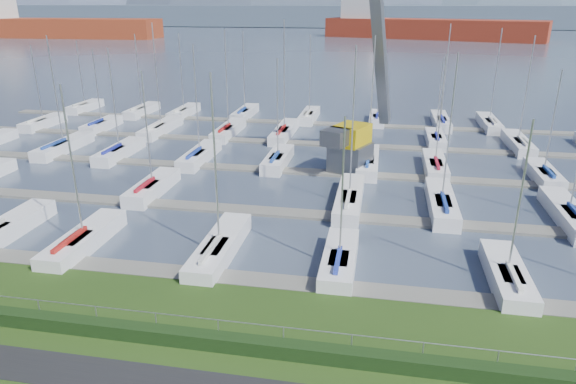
# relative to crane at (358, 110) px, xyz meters

# --- Properties ---
(water) EXTENTS (800.00, 540.00, 0.20)m
(water) POSITION_rel_crane_xyz_m (-3.53, 232.00, -5.73)
(water) COLOR #434E62
(hedge) EXTENTS (80.00, 0.70, 0.70)m
(hedge) POSITION_rel_crane_xyz_m (-3.53, -28.40, -4.98)
(hedge) COLOR black
(hedge) RESTS_ON grass
(fence) EXTENTS (80.00, 0.04, 0.04)m
(fence) POSITION_rel_crane_xyz_m (-3.53, -28.00, -4.13)
(fence) COLOR #9CA0A4
(fence) RESTS_ON grass
(foothill) EXTENTS (900.00, 80.00, 12.00)m
(foothill) POSITION_rel_crane_xyz_m (-3.53, 302.00, 0.67)
(foothill) COLOR #485769
(foothill) RESTS_ON water
(docks) EXTENTS (90.00, 41.60, 0.25)m
(docks) POSITION_rel_crane_xyz_m (-3.53, -2.00, -5.55)
(docks) COLOR slate
(docks) RESTS_ON water
(crane) EXTENTS (6.16, 13.48, 22.35)m
(crane) POSITION_rel_crane_xyz_m (0.00, 0.00, 0.00)
(crane) COLOR #5A5C61
(crane) RESTS_ON water
(cargo_ship_west) EXTENTS (86.94, 20.36, 21.50)m
(cargo_ship_west) POSITION_rel_crane_xyz_m (-140.72, 162.81, -1.65)
(cargo_ship_west) COLOR maroon
(cargo_ship_west) RESTS_ON water
(cargo_ship_mid) EXTENTS (89.91, 45.51, 21.50)m
(cargo_ship_mid) POSITION_rel_crane_xyz_m (16.25, 184.72, -1.68)
(cargo_ship_mid) COLOR maroon
(cargo_ship_mid) RESTS_ON water
(sailboat_fleet) EXTENTS (75.27, 49.90, 13.72)m
(sailboat_fleet) POSITION_rel_crane_xyz_m (-5.10, 0.90, 0.13)
(sailboat_fleet) COLOR silver
(sailboat_fleet) RESTS_ON water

